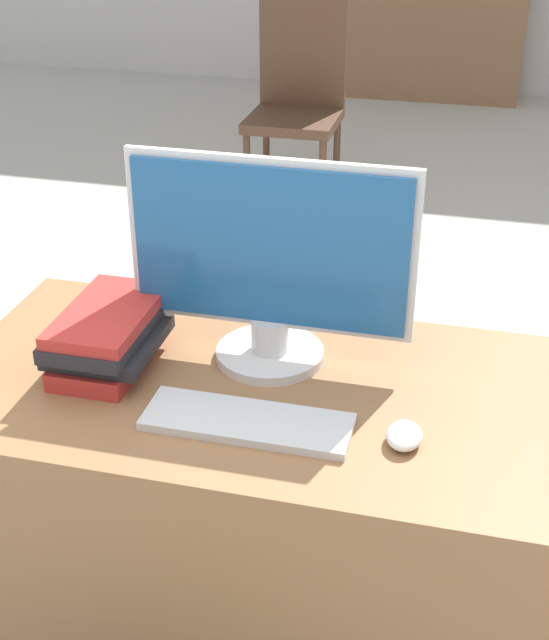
% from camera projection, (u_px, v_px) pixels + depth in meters
% --- Properties ---
extents(desk, '(1.36, 0.64, 0.74)m').
position_uv_depth(desk, '(298.00, 539.00, 1.85)').
color(desk, '#8C603D').
rests_on(desk, ground_plane).
extents(monitor, '(0.55, 0.21, 0.41)m').
position_uv_depth(monitor, '(270.00, 263.00, 1.67)').
color(monitor, silver).
rests_on(monitor, desk).
extents(keyboard, '(0.37, 0.12, 0.02)m').
position_uv_depth(keyboard, '(247.00, 422.00, 1.56)').
color(keyboard, silver).
rests_on(keyboard, desk).
extents(mouse, '(0.06, 0.08, 0.03)m').
position_uv_depth(mouse, '(404.00, 436.00, 1.52)').
color(mouse, white).
rests_on(mouse, desk).
extents(book_stack, '(0.19, 0.28, 0.12)m').
position_uv_depth(book_stack, '(107.00, 337.00, 1.72)').
color(book_stack, '#B72D28').
rests_on(book_stack, desk).
extents(far_chair, '(0.44, 0.44, 0.97)m').
position_uv_depth(far_chair, '(298.00, 94.00, 4.44)').
color(far_chair, '#4C3323').
rests_on(far_chair, ground_plane).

